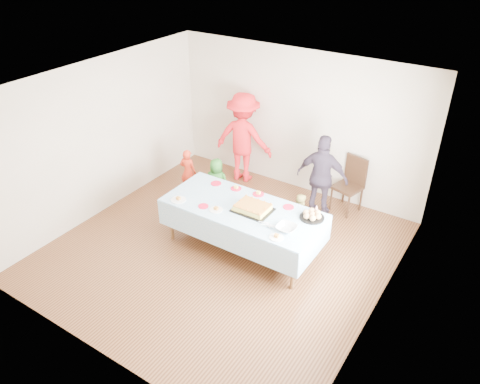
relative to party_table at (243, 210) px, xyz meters
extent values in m
plane|color=#432513|center=(-0.24, -0.23, -0.72)|extent=(5.00, 5.00, 0.00)
cube|color=#BCAF99|center=(-0.24, 2.27, 0.63)|extent=(5.00, 0.04, 2.70)
cube|color=#BCAF99|center=(-0.24, -2.73, 0.63)|extent=(5.00, 0.04, 2.70)
cube|color=#BCAF99|center=(-2.74, -0.23, 0.63)|extent=(0.04, 5.00, 2.70)
cube|color=#BCAF99|center=(2.26, -0.23, 0.63)|extent=(0.04, 5.00, 2.70)
cube|color=white|center=(-0.24, -0.23, 1.98)|extent=(5.00, 5.00, 0.04)
cube|color=#472B16|center=(2.23, -0.03, 0.78)|extent=(0.03, 1.75, 1.35)
cylinder|color=#54361C|center=(-1.12, -0.42, -0.36)|extent=(0.06, 0.06, 0.73)
cylinder|color=#54361C|center=(1.12, -0.42, -0.36)|extent=(0.06, 0.06, 0.73)
cylinder|color=#54361C|center=(-1.12, 0.42, -0.36)|extent=(0.06, 0.06, 0.73)
cylinder|color=#54361C|center=(1.12, 0.42, -0.36)|extent=(0.06, 0.06, 0.73)
cube|color=#54361C|center=(0.00, 0.00, 0.03)|extent=(2.40, 1.00, 0.04)
cube|color=white|center=(0.00, 0.00, 0.05)|extent=(2.50, 1.10, 0.01)
cube|color=black|center=(0.18, 0.00, 0.06)|extent=(0.58, 0.44, 0.02)
cube|color=#E9D358|center=(0.18, 0.00, 0.11)|extent=(0.49, 0.37, 0.07)
cube|color=#975A22|center=(0.18, 0.00, 0.15)|extent=(0.49, 0.37, 0.01)
cylinder|color=black|center=(1.03, 0.31, 0.06)|extent=(0.37, 0.37, 0.02)
sphere|color=tan|center=(1.12, 0.31, 0.12)|extent=(0.09, 0.09, 0.09)
sphere|color=tan|center=(1.07, 0.39, 0.12)|extent=(0.09, 0.09, 0.09)
sphere|color=tan|center=(0.98, 0.39, 0.12)|extent=(0.09, 0.09, 0.09)
sphere|color=tan|center=(0.93, 0.31, 0.12)|extent=(0.09, 0.09, 0.09)
sphere|color=tan|center=(0.98, 0.22, 0.12)|extent=(0.09, 0.09, 0.09)
sphere|color=tan|center=(1.07, 0.22, 0.12)|extent=(0.09, 0.09, 0.09)
sphere|color=tan|center=(1.03, 0.31, 0.12)|extent=(0.09, 0.09, 0.09)
imported|color=silver|center=(0.85, -0.17, 0.09)|extent=(0.29, 0.29, 0.07)
cone|color=white|center=(1.03, 0.45, 0.13)|extent=(0.09, 0.09, 0.15)
cylinder|color=red|center=(-0.76, 0.37, 0.06)|extent=(0.18, 0.18, 0.01)
cylinder|color=red|center=(-0.39, 0.41, 0.06)|extent=(0.18, 0.18, 0.01)
cylinder|color=red|center=(0.01, 0.46, 0.06)|extent=(0.19, 0.19, 0.01)
cylinder|color=red|center=(0.60, 0.38, 0.06)|extent=(0.17, 0.17, 0.01)
cylinder|color=red|center=(-0.52, -0.32, 0.06)|extent=(0.16, 0.16, 0.01)
cylinder|color=white|center=(-0.96, -0.38, 0.06)|extent=(0.24, 0.24, 0.01)
cylinder|color=white|center=(-0.29, -0.29, 0.06)|extent=(0.21, 0.21, 0.01)
cylinder|color=white|center=(0.82, -0.41, 0.06)|extent=(0.20, 0.20, 0.01)
cylinder|color=black|center=(0.73, 1.83, -0.50)|extent=(0.04, 0.04, 0.45)
cylinder|color=black|center=(1.10, 1.74, -0.50)|extent=(0.04, 0.04, 0.45)
cylinder|color=black|center=(0.83, 2.20, -0.50)|extent=(0.04, 0.04, 0.45)
cylinder|color=black|center=(1.19, 2.10, -0.50)|extent=(0.04, 0.04, 0.45)
cube|color=black|center=(0.96, 1.97, -0.25)|extent=(0.54, 0.54, 0.05)
cube|color=black|center=(1.01, 2.16, 0.03)|extent=(0.44, 0.15, 0.53)
imported|color=red|center=(-1.80, 0.89, -0.26)|extent=(0.37, 0.27, 0.92)
imported|color=#266521|center=(-1.11, 0.86, -0.26)|extent=(0.52, 0.41, 0.93)
imported|color=#CFBF60|center=(0.58, 0.81, -0.33)|extent=(0.44, 0.37, 0.79)
imported|color=red|center=(-1.24, 1.96, 0.18)|extent=(1.25, 0.83, 1.80)
imported|color=#352B3B|center=(0.63, 1.56, 0.05)|extent=(0.94, 0.48, 1.54)
camera|label=1|loc=(3.27, -5.10, 3.96)|focal=35.00mm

